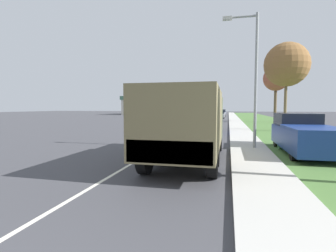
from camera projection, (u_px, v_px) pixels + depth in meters
ground_plane at (204, 121)px, 39.39m from camera, size 180.00×180.00×0.00m
lane_centre_stripe at (204, 121)px, 39.39m from camera, size 0.12×120.00×0.00m
sidewalk_right at (235, 121)px, 38.38m from camera, size 1.80×120.00×0.12m
grass_strip_right at (267, 122)px, 37.40m from camera, size 7.00×120.00×0.02m
military_truck at (189, 121)px, 10.13m from camera, size 2.39×7.42×2.72m
car_nearest_ahead at (209, 125)px, 21.55m from camera, size 1.77×4.81×1.45m
car_second_ahead at (190, 117)px, 37.88m from camera, size 1.88×4.09×1.40m
car_third_ahead at (219, 114)px, 49.20m from camera, size 1.82×3.92×1.60m
car_fourth_ahead at (222, 113)px, 62.83m from camera, size 1.85×4.64×1.54m
car_farthest_ahead at (223, 112)px, 70.24m from camera, size 1.72×4.42×1.49m
pickup_truck at (304, 134)px, 11.96m from camera, size 1.99×5.69×1.77m
lamp_post at (251, 67)px, 12.64m from camera, size 1.69×0.24×6.47m
tree_mid_right at (287, 65)px, 22.45m from camera, size 3.77×3.77×7.61m
tree_far_right at (276, 79)px, 36.12m from camera, size 3.45×3.45×7.77m
utility_box at (284, 142)px, 13.01m from camera, size 0.55×0.45×0.70m
building_distant at (153, 106)px, 75.25m from camera, size 14.37×14.24×5.05m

